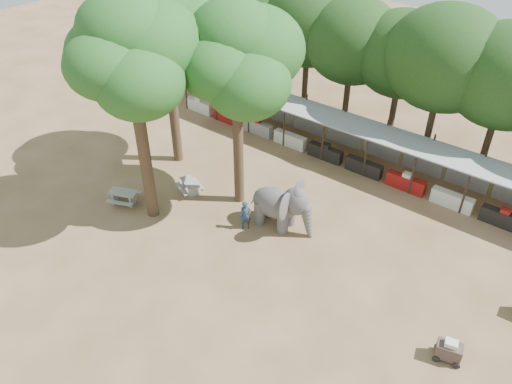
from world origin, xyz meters
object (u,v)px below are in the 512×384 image
Objects in this scene: yard_tree_back at (236,57)px; cart_front at (449,350)px; handler at (246,215)px; yard_tree_left at (166,34)px; picnic_table_near at (124,196)px; elephant at (282,205)px; yard_tree_center at (130,53)px; picnic_table_far at (190,185)px.

yard_tree_back reaches higher than cart_front.
handler is at bearing -44.06° from yard_tree_back.
handler is (8.04, -2.97, -7.34)m from yard_tree_left.
yard_tree_back is 10.43m from picnic_table_near.
yard_tree_center is at bearing -158.54° from elephant.
cart_front is at bearing -21.34° from elephant.
elephant is 2.01× the size of picnic_table_far.
yard_tree_back is 5.54× the size of picnic_table_near.
yard_tree_center is at bearing -7.82° from picnic_table_near.
picnic_table_far is (3.35, -2.40, -7.72)m from yard_tree_left.
yard_tree_center is 8.90m from picnic_table_near.
elephant reaches higher than picnic_table_far.
yard_tree_left is 6.40× the size of handler.
picnic_table_near is (-1.90, -0.53, -8.68)m from yard_tree_center.
handler is at bearing -3.08° from picnic_table_near.
yard_tree_back reaches higher than picnic_table_near.
yard_tree_left reaches higher than picnic_table_far.
picnic_table_near is 18.64m from cart_front.
elephant is 3.03× the size of cart_front.
cart_front is at bearing -12.61° from yard_tree_left.
cart_front is (13.71, -3.41, -8.02)m from yard_tree_back.
cart_front is at bearing 2.03° from yard_tree_center.
yard_tree_center is 9.75× the size of cart_front.
picnic_table_near is (-6.94, -2.56, -0.34)m from handler.
yard_tree_center is 6.46× the size of picnic_table_far.
cart_front is at bearing 15.82° from picnic_table_far.
yard_tree_back is 8.60m from picnic_table_far.
cart_front is (10.25, -2.78, -0.89)m from elephant.
elephant is at bearing 150.38° from cart_front.
picnic_table_near is at bearing 169.02° from cart_front.
yard_tree_back reaches higher than elephant.
handler is 1.39× the size of cart_front.
cart_front is (16.36, -2.01, 0.05)m from picnic_table_far.
yard_tree_center reaches higher than cart_front.
picnic_table_far is (-4.69, 0.57, -0.38)m from handler.
yard_tree_back is at bearing 86.59° from handler.
picnic_table_far is (-2.65, -1.40, -8.06)m from yard_tree_back.
yard_tree_back is 9.20× the size of cart_front.
elephant is at bearing -10.25° from yard_tree_back.
yard_tree_left is 5.91× the size of picnic_table_far.
yard_tree_left is 8.75m from picnic_table_far.
yard_tree_left is 11.75m from elephant.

